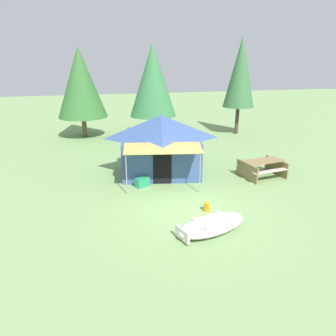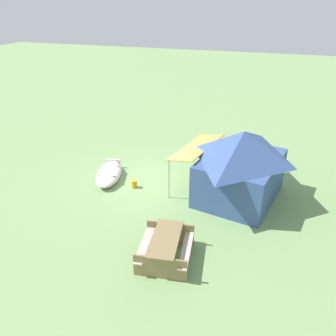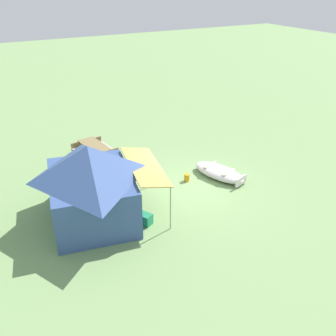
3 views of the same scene
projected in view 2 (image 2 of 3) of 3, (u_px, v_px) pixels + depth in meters
name	position (u px, v px, depth m)	size (l,w,h in m)	color
ground_plane	(151.00, 182.00, 14.29)	(80.00, 80.00, 0.00)	#789C5F
beached_rowboat	(109.00, 174.00, 14.48)	(2.51, 1.64, 0.45)	silver
canvas_cabin_tent	(241.00, 164.00, 12.66)	(4.07, 4.30, 2.67)	#38528C
picnic_table	(166.00, 246.00, 9.90)	(1.99, 1.72, 0.74)	olive
cooler_box	(210.00, 174.00, 14.52)	(0.55, 0.32, 0.38)	#258F62
fuel_can	(134.00, 184.00, 13.83)	(0.21, 0.21, 0.30)	orange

